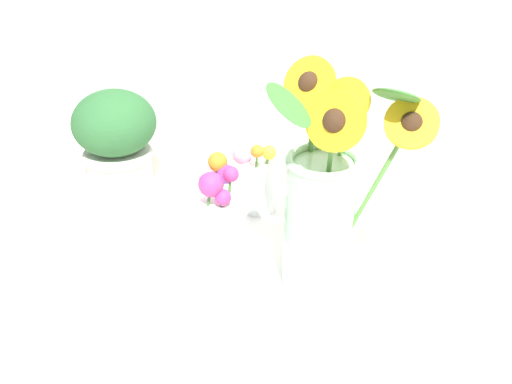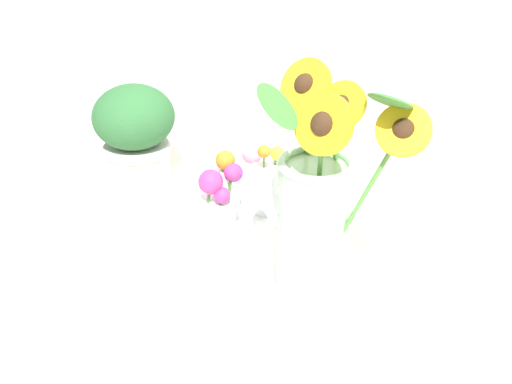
# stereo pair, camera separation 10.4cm
# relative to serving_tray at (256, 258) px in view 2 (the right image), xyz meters

# --- Properties ---
(ground_plane) EXTENTS (6.00, 6.00, 0.00)m
(ground_plane) POSITION_rel_serving_tray_xyz_m (-0.03, -0.08, -0.01)
(ground_plane) COLOR silver
(serving_tray) EXTENTS (0.53, 0.53, 0.02)m
(serving_tray) POSITION_rel_serving_tray_xyz_m (0.00, 0.00, 0.00)
(serving_tray) COLOR white
(serving_tray) RESTS_ON ground_plane
(mason_jar_sunflowers) EXTENTS (0.25, 0.23, 0.38)m
(mason_jar_sunflowers) POSITION_rel_serving_tray_xyz_m (0.14, -0.02, 0.17)
(mason_jar_sunflowers) COLOR #99CC9E
(mason_jar_sunflowers) RESTS_ON serving_tray
(vase_small_center) EXTENTS (0.08, 0.10, 0.17)m
(vase_small_center) POSITION_rel_serving_tray_xyz_m (-0.05, -0.06, 0.08)
(vase_small_center) COLOR white
(vase_small_center) RESTS_ON serving_tray
(vase_bulb_right) EXTENTS (0.08, 0.07, 0.15)m
(vase_bulb_right) POSITION_rel_serving_tray_xyz_m (-0.13, 0.04, 0.07)
(vase_bulb_right) COLOR white
(vase_bulb_right) RESTS_ON serving_tray
(vase_small_back) EXTENTS (0.09, 0.08, 0.17)m
(vase_small_back) POSITION_rel_serving_tray_xyz_m (-0.08, 0.13, 0.08)
(vase_small_back) COLOR white
(vase_small_back) RESTS_ON serving_tray
(potted_plant) EXTENTS (0.18, 0.18, 0.23)m
(potted_plant) POSITION_rel_serving_tray_xyz_m (-0.42, 0.07, 0.11)
(potted_plant) COLOR beige
(potted_plant) RESTS_ON ground_plane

